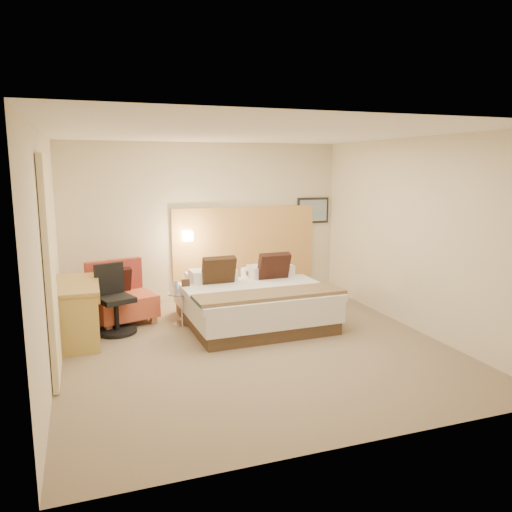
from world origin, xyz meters
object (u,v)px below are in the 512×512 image
object	(u,v)px
bed	(253,301)
side_table	(182,307)
desk_chair	(115,305)
lounge_chair	(121,298)
desk	(78,295)

from	to	relation	value
bed	side_table	distance (m)	1.04
bed	side_table	size ratio (longest dim) A/B	4.27
desk_chair	lounge_chair	bearing A→B (deg)	75.95
lounge_chair	bed	bearing A→B (deg)	-20.75
side_table	desk_chair	bearing A→B (deg)	-178.10
bed	side_table	world-z (taller)	bed
lounge_chair	desk_chair	xyz separation A→B (m)	(-0.12, -0.48, 0.03)
lounge_chair	desk_chair	distance (m)	0.50
side_table	lounge_chair	bearing A→B (deg)	151.53
desk	desk_chair	size ratio (longest dim) A/B	1.33
bed	desk	distance (m)	2.45
side_table	desk	xyz separation A→B (m)	(-1.42, -0.20, 0.35)
lounge_chair	side_table	world-z (taller)	lounge_chair
desk	desk_chair	world-z (taller)	desk_chair
side_table	desk	size ratio (longest dim) A/B	0.39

